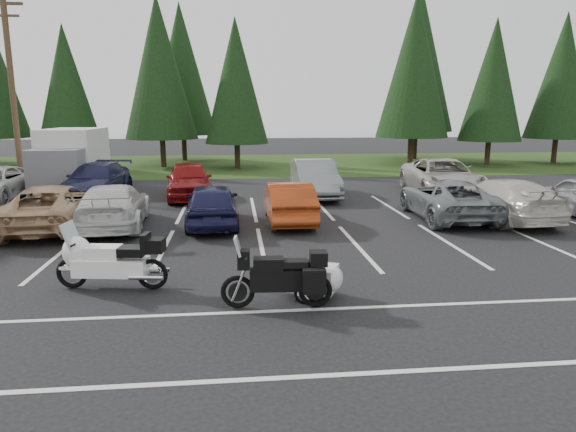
{
  "coord_description": "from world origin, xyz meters",
  "views": [
    {
      "loc": [
        -0.21,
        -12.68,
        3.75
      ],
      "look_at": [
        1.07,
        -0.5,
        1.23
      ],
      "focal_mm": 32.0,
      "sensor_mm": 36.0,
      "label": 1
    }
  ],
  "objects_px": {
    "car_near_3": "(113,206)",
    "car_near_7": "(502,199)",
    "touring_motorcycle": "(111,256)",
    "car_far_2": "(189,180)",
    "car_far_3": "(315,178)",
    "car_far_4": "(443,177)",
    "car_near_4": "(212,204)",
    "car_near_5": "(289,202)",
    "cargo_trailer": "(311,281)",
    "car_near_2": "(53,207)",
    "car_far_1": "(96,181)",
    "car_near_6": "(447,199)",
    "utility_pole": "(12,89)",
    "box_truck": "(69,160)",
    "adventure_motorcycle": "(277,272)"
  },
  "relations": [
    {
      "from": "car_near_2",
      "to": "touring_motorcycle",
      "type": "relative_size",
      "value": 1.95
    },
    {
      "from": "car_near_5",
      "to": "car_near_6",
      "type": "height_order",
      "value": "car_near_6"
    },
    {
      "from": "car_near_2",
      "to": "touring_motorcycle",
      "type": "height_order",
      "value": "touring_motorcycle"
    },
    {
      "from": "car_near_2",
      "to": "car_near_3",
      "type": "distance_m",
      "value": 1.88
    },
    {
      "from": "touring_motorcycle",
      "to": "utility_pole",
      "type": "bearing_deg",
      "value": 125.61
    },
    {
      "from": "car_near_4",
      "to": "car_far_2",
      "type": "relative_size",
      "value": 0.91
    },
    {
      "from": "car_far_4",
      "to": "car_near_3",
      "type": "bearing_deg",
      "value": -153.29
    },
    {
      "from": "car_near_2",
      "to": "adventure_motorcycle",
      "type": "xyz_separation_m",
      "value": [
        6.58,
        -7.48,
        0.0
      ]
    },
    {
      "from": "car_far_3",
      "to": "car_far_4",
      "type": "height_order",
      "value": "car_far_4"
    },
    {
      "from": "adventure_motorcycle",
      "to": "car_near_2",
      "type": "bearing_deg",
      "value": 134.99
    },
    {
      "from": "cargo_trailer",
      "to": "car_far_3",
      "type": "bearing_deg",
      "value": 105.68
    },
    {
      "from": "utility_pole",
      "to": "car_far_3",
      "type": "xyz_separation_m",
      "value": [
        13.31,
        -2.38,
        -3.89
      ]
    },
    {
      "from": "touring_motorcycle",
      "to": "car_near_4",
      "type": "bearing_deg",
      "value": 80.99
    },
    {
      "from": "car_near_7",
      "to": "car_far_1",
      "type": "bearing_deg",
      "value": -27.94
    },
    {
      "from": "car_near_4",
      "to": "cargo_trailer",
      "type": "distance_m",
      "value": 7.33
    },
    {
      "from": "car_near_4",
      "to": "car_far_2",
      "type": "bearing_deg",
      "value": -80.12
    },
    {
      "from": "car_far_2",
      "to": "car_far_1",
      "type": "bearing_deg",
      "value": 168.49
    },
    {
      "from": "utility_pole",
      "to": "car_near_4",
      "type": "relative_size",
      "value": 2.12
    },
    {
      "from": "car_far_3",
      "to": "car_far_2",
      "type": "bearing_deg",
      "value": 178.59
    },
    {
      "from": "car_near_7",
      "to": "cargo_trailer",
      "type": "height_order",
      "value": "car_near_7"
    },
    {
      "from": "box_truck",
      "to": "adventure_motorcycle",
      "type": "bearing_deg",
      "value": -61.57
    },
    {
      "from": "car_near_7",
      "to": "car_far_1",
      "type": "distance_m",
      "value": 16.44
    },
    {
      "from": "car_near_4",
      "to": "car_far_2",
      "type": "xyz_separation_m",
      "value": [
        -1.21,
        5.64,
        0.08
      ]
    },
    {
      "from": "car_near_3",
      "to": "car_near_7",
      "type": "height_order",
      "value": "car_near_7"
    },
    {
      "from": "car_near_3",
      "to": "touring_motorcycle",
      "type": "relative_size",
      "value": 1.85
    },
    {
      "from": "car_near_3",
      "to": "car_near_5",
      "type": "bearing_deg",
      "value": 177.85
    },
    {
      "from": "car_near_4",
      "to": "car_near_5",
      "type": "height_order",
      "value": "car_near_4"
    },
    {
      "from": "car_near_4",
      "to": "car_near_5",
      "type": "distance_m",
      "value": 2.6
    },
    {
      "from": "car_far_3",
      "to": "cargo_trailer",
      "type": "distance_m",
      "value": 12.58
    },
    {
      "from": "car_far_2",
      "to": "touring_motorcycle",
      "type": "relative_size",
      "value": 1.75
    },
    {
      "from": "car_far_4",
      "to": "car_near_6",
      "type": "bearing_deg",
      "value": -106.09
    },
    {
      "from": "car_far_4",
      "to": "adventure_motorcycle",
      "type": "relative_size",
      "value": 2.46
    },
    {
      "from": "car_near_3",
      "to": "car_far_1",
      "type": "height_order",
      "value": "car_far_1"
    },
    {
      "from": "car_near_2",
      "to": "car_near_4",
      "type": "xyz_separation_m",
      "value": [
        5.05,
        -0.01,
        -0.0
      ]
    },
    {
      "from": "car_near_2",
      "to": "touring_motorcycle",
      "type": "xyz_separation_m",
      "value": [
        3.16,
        -6.04,
        0.02
      ]
    },
    {
      "from": "car_near_5",
      "to": "car_far_4",
      "type": "distance_m",
      "value": 9.12
    },
    {
      "from": "touring_motorcycle",
      "to": "car_near_7",
      "type": "bearing_deg",
      "value": 34.79
    },
    {
      "from": "car_far_4",
      "to": "touring_motorcycle",
      "type": "height_order",
      "value": "car_far_4"
    },
    {
      "from": "car_far_1",
      "to": "car_far_3",
      "type": "xyz_separation_m",
      "value": [
        9.53,
        -0.59,
        0.06
      ]
    },
    {
      "from": "car_near_5",
      "to": "car_near_7",
      "type": "distance_m",
      "value": 7.43
    },
    {
      "from": "car_far_2",
      "to": "touring_motorcycle",
      "type": "bearing_deg",
      "value": -99.05
    },
    {
      "from": "car_near_3",
      "to": "car_near_5",
      "type": "xyz_separation_m",
      "value": [
        5.76,
        0.24,
        -0.02
      ]
    },
    {
      "from": "box_truck",
      "to": "car_far_1",
      "type": "distance_m",
      "value": 2.99
    },
    {
      "from": "car_far_3",
      "to": "touring_motorcycle",
      "type": "height_order",
      "value": "car_far_3"
    },
    {
      "from": "car_near_4",
      "to": "touring_motorcycle",
      "type": "distance_m",
      "value": 6.32
    },
    {
      "from": "car_far_4",
      "to": "car_far_3",
      "type": "bearing_deg",
      "value": -176.01
    },
    {
      "from": "car_near_2",
      "to": "car_near_6",
      "type": "relative_size",
      "value": 1.03
    },
    {
      "from": "car_near_5",
      "to": "car_far_2",
      "type": "xyz_separation_m",
      "value": [
        -3.79,
        5.38,
        0.1
      ]
    },
    {
      "from": "car_near_5",
      "to": "car_far_1",
      "type": "height_order",
      "value": "car_far_1"
    },
    {
      "from": "car_near_3",
      "to": "car_near_4",
      "type": "bearing_deg",
      "value": 175.17
    }
  ]
}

